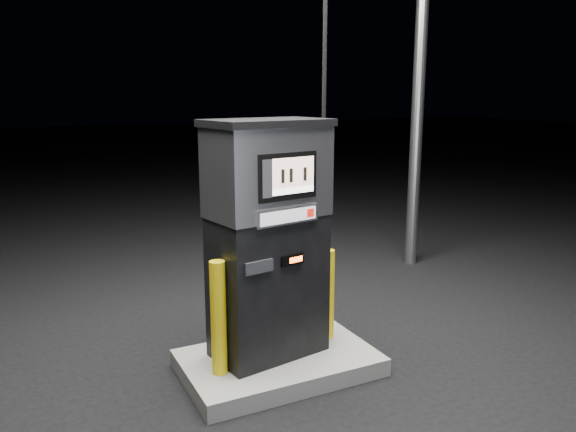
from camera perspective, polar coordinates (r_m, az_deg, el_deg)
name	(u,v)px	position (r m, az deg, el deg)	size (l,w,h in m)	color
ground	(279,371)	(4.96, -0.96, -15.45)	(80.00, 80.00, 0.00)	black
pump_island	(279,363)	(4.92, -0.97, -14.67)	(1.60, 1.00, 0.15)	slate
fuel_dispenser	(268,238)	(4.58, -2.02, -2.21)	(1.12, 0.74, 4.07)	black
bollard_left	(219,318)	(4.44, -7.07, -10.26)	(0.12, 0.12, 0.92)	yellow
bollard_right	(328,294)	(5.06, 4.10, -7.93)	(0.11, 0.11, 0.82)	yellow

